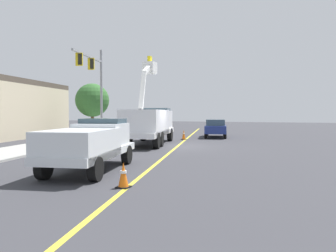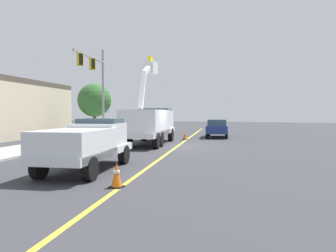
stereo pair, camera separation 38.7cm
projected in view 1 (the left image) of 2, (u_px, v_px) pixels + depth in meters
The scene contains 10 objects.
ground at pixel (177, 147), 21.74m from camera, with size 120.00×120.00×0.00m, color #38383D.
sidewalk_far_side at pixel (55, 144), 23.14m from camera, with size 60.00×3.60×0.12m, color #9E9E99.
lane_centre_stripe at pixel (177, 147), 21.74m from camera, with size 50.00×0.16×0.01m, color yellow.
utility_bucket_truck at pixel (149, 122), 23.45m from camera, with size 8.52×3.94×6.66m.
service_pickup_truck at pixel (90, 143), 12.62m from camera, with size 5.89×3.08×2.06m.
passing_minivan at pixel (216, 127), 30.01m from camera, with size 5.06×2.74×1.69m.
traffic_cone_leading at pixel (123, 175), 9.82m from camera, with size 0.40×0.40×0.79m.
traffic_cone_mid_front at pixel (184, 135), 27.37m from camera, with size 0.40×0.40×0.86m.
traffic_signal_mast at pixel (95, 78), 27.79m from camera, with size 5.91×1.26×8.11m.
street_tree_right at pixel (92, 100), 32.35m from camera, with size 3.40×3.40×5.29m.
Camera 1 is at (-20.63, -6.63, 2.32)m, focal length 34.03 mm.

